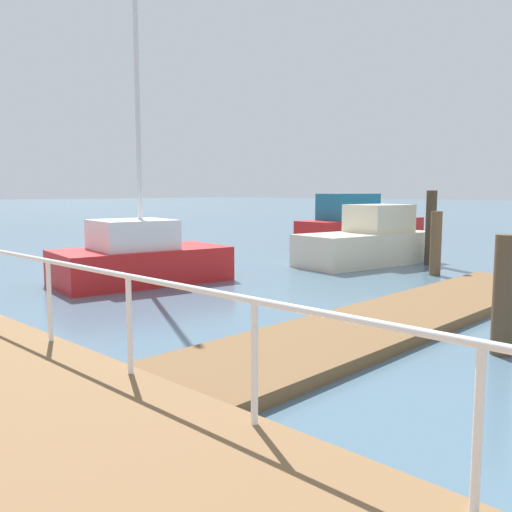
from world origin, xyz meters
name	(u,v)px	position (x,y,z in m)	size (l,w,h in m)	color
ground_plane	(26,277)	(0.00, 20.00, 0.00)	(300.00, 300.00, 0.00)	slate
floating_dock	(400,317)	(2.45, 9.96, 0.09)	(11.89, 2.00, 0.18)	brown
boardwalk_railing	(184,308)	(-3.15, 9.10, 1.25)	(0.06, 27.72, 1.08)	white
dock_piling_0	(431,228)	(10.03, 13.17, 1.18)	(0.33, 0.33, 2.37)	#473826
dock_piling_1	(436,243)	(8.10, 12.05, 0.90)	(0.31, 0.31, 1.79)	brown
dock_piling_4	(504,295)	(1.66, 7.90, 0.87)	(0.31, 0.31, 1.73)	brown
moored_boat_0	(368,242)	(8.88, 14.73, 0.71)	(4.99, 2.71, 1.91)	beige
moored_boat_2	(139,257)	(1.64, 16.94, 0.67)	(4.61, 2.90, 8.85)	red
moored_boat_3	(360,225)	(14.67, 18.86, 0.82)	(7.27, 2.38, 2.24)	red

